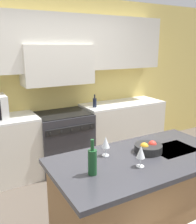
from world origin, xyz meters
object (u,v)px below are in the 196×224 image
(fruit_bowl, at_px, (148,148))
(oil_bottle_on_counter, at_px, (95,102))
(range_stove, at_px, (63,140))
(wine_glass_near, at_px, (141,153))
(wine_bottle, at_px, (92,161))
(wine_glass_far, at_px, (106,143))

(fruit_bowl, bearing_deg, oil_bottle_on_counter, 77.89)
(range_stove, height_order, wine_glass_near, wine_glass_near)
(fruit_bowl, distance_m, oil_bottle_on_counter, 1.84)
(fruit_bowl, bearing_deg, wine_glass_near, -142.05)
(range_stove, xyz_separation_m, oil_bottle_on_counter, (0.56, -0.04, 0.57))
(range_stove, height_order, oil_bottle_on_counter, oil_bottle_on_counter)
(range_stove, height_order, fruit_bowl, fruit_bowl)
(wine_bottle, xyz_separation_m, wine_glass_far, (0.27, 0.25, 0.02))
(range_stove, bearing_deg, fruit_bowl, -84.72)
(range_stove, distance_m, fruit_bowl, 1.92)
(wine_bottle, distance_m, fruit_bowl, 0.69)
(wine_bottle, height_order, oil_bottle_on_counter, wine_bottle)
(range_stove, bearing_deg, oil_bottle_on_counter, -3.89)
(wine_glass_far, relative_size, fruit_bowl, 0.71)
(wine_glass_near, relative_size, fruit_bowl, 0.71)
(wine_glass_near, distance_m, fruit_bowl, 0.34)
(range_stove, bearing_deg, wine_glass_far, -97.86)
(wine_glass_near, xyz_separation_m, fruit_bowl, (0.26, 0.20, -0.09))
(wine_glass_near, distance_m, oil_bottle_on_counter, 2.10)
(wine_glass_far, distance_m, fruit_bowl, 0.44)
(range_stove, xyz_separation_m, fruit_bowl, (0.17, -1.84, 0.52))
(wine_glass_near, bearing_deg, wine_glass_far, 113.73)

